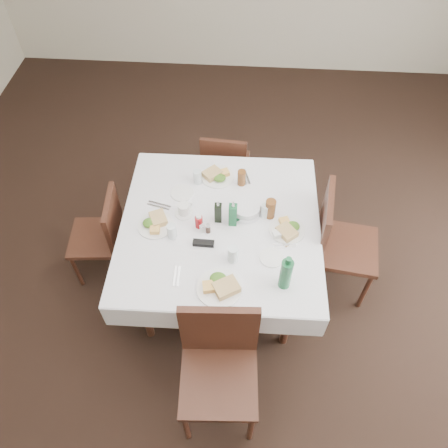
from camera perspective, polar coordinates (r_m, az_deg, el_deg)
name	(u,v)px	position (r m, az deg, el deg)	size (l,w,h in m)	color
ground_plane	(233,305)	(3.59, 1.22, -10.49)	(7.00, 7.00, 0.00)	black
room_shell	(239,142)	(2.24, 1.97, 10.70)	(6.04, 7.04, 2.80)	#BEB49B
dining_table	(220,230)	(3.14, -0.50, -0.83)	(1.43, 1.43, 0.76)	black
chair_north	(225,164)	(3.91, 0.13, 7.78)	(0.42, 0.42, 0.83)	black
chair_south	(219,360)	(2.79, -0.64, -17.33)	(0.50, 0.50, 1.00)	black
chair_east	(336,239)	(3.36, 14.42, -1.88)	(0.52, 0.52, 0.98)	black
chair_west	(104,232)	(3.52, -15.37, -1.04)	(0.43, 0.43, 0.84)	black
meal_north	(217,176)	(3.37, -0.93, 6.35)	(0.25, 0.25, 0.06)	white
meal_south	(220,286)	(2.76, -0.50, -8.10)	(0.29, 0.29, 0.06)	white
meal_east	(288,229)	(3.06, 8.32, -0.66)	(0.25, 0.25, 0.06)	white
meal_west	(155,223)	(3.10, -8.96, 0.12)	(0.25, 0.25, 0.06)	white
side_plate_a	(182,193)	(3.28, -5.48, 4.06)	(0.17, 0.17, 0.01)	white
side_plate_b	(272,257)	(2.92, 6.24, -4.36)	(0.16, 0.16, 0.01)	white
water_n	(198,177)	(3.32, -3.47, 6.16)	(0.06, 0.06, 0.11)	silver
water_s	(233,254)	(2.85, 1.18, -3.97)	(0.07, 0.07, 0.13)	silver
water_e	(265,211)	(3.10, 5.40, 1.73)	(0.06, 0.06, 0.11)	silver
water_w	(172,231)	(2.99, -6.82, -0.97)	(0.06, 0.06, 0.12)	silver
iced_tea_a	(242,178)	(3.30, 2.31, 6.06)	(0.06, 0.06, 0.13)	brown
iced_tea_b	(270,209)	(3.09, 6.07, 2.00)	(0.07, 0.07, 0.15)	brown
bread_basket	(246,210)	(3.13, 2.93, 1.90)	(0.22, 0.22, 0.07)	silver
oil_cruet_dark	(218,212)	(3.04, -0.76, 1.57)	(0.05, 0.05, 0.21)	black
oil_cruet_green	(233,214)	(3.01, 1.17, 1.32)	(0.06, 0.06, 0.24)	#175E32
ketchup_bottle	(199,221)	(3.03, -3.30, 0.35)	(0.05, 0.05, 0.12)	#9B0D12
salt_shaker	(202,228)	(3.01, -2.90, -0.58)	(0.03, 0.03, 0.07)	white
pepper_shaker	(208,228)	(3.01, -2.09, -0.59)	(0.03, 0.03, 0.08)	#422D24
coffee_mug	(184,210)	(3.12, -5.24, 1.89)	(0.13, 0.13, 0.10)	white
sunglasses	(203,243)	(2.96, -2.69, -2.51)	(0.15, 0.05, 0.03)	black
green_bottle	(286,274)	(2.72, 8.08, -6.43)	(0.08, 0.08, 0.29)	#175E32
sugar_caddy	(280,234)	(3.02, 7.29, -1.25)	(0.11, 0.08, 0.05)	white
cutlery_n	(245,177)	(3.39, 2.78, 6.18)	(0.09, 0.18, 0.01)	silver
cutlery_s	(177,276)	(2.84, -6.19, -6.76)	(0.04, 0.16, 0.01)	silver
cutlery_e	(285,245)	(2.99, 7.93, -2.78)	(0.16, 0.06, 0.01)	silver
cutlery_w	(159,205)	(3.22, -8.49, 2.42)	(0.18, 0.09, 0.01)	silver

